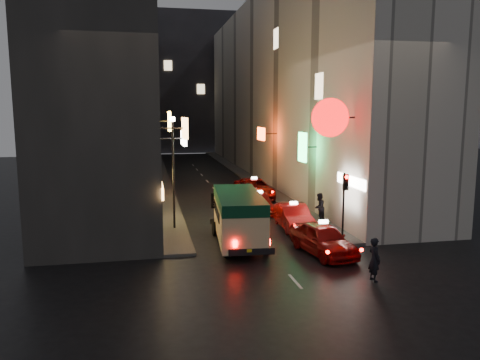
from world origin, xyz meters
TOP-DOWN VIEW (x-y plane):
  - ground at (0.00, 0.00)m, footprint 120.00×120.00m
  - building_left at (-8.00, 33.99)m, footprint 7.66×52.21m
  - building_right at (8.00, 33.99)m, footprint 8.33×52.00m
  - building_far at (0.00, 66.00)m, footprint 30.00×10.00m
  - sidewalk_left at (-4.25, 34.00)m, footprint 1.50×52.00m
  - sidewalk_right at (4.25, 34.00)m, footprint 1.50×52.00m
  - minibus at (-1.20, 9.52)m, footprint 2.64×6.25m
  - taxi_near at (2.40, 7.19)m, footprint 3.01×5.67m
  - taxi_second at (2.49, 11.99)m, footprint 2.41×5.32m
  - taxi_third at (1.66, 16.79)m, footprint 2.55×4.88m
  - taxi_far at (2.42, 21.59)m, footprint 2.32×5.53m
  - pedestrian_crossing at (3.09, 3.46)m, footprint 0.48×0.69m
  - pedestrian_sidewalk at (4.33, 12.78)m, footprint 0.85×0.84m
  - traffic_light at (4.00, 8.47)m, footprint 0.26×0.43m
  - lamp_post at (-4.20, 13.00)m, footprint 0.28×0.28m

SIDE VIEW (x-z plane):
  - ground at x=0.00m, z-range 0.00..0.00m
  - sidewalk_left at x=-4.25m, z-range 0.00..0.15m
  - sidewalk_right at x=4.25m, z-range 0.00..0.15m
  - taxi_third at x=1.66m, z-range -0.08..1.57m
  - taxi_second at x=2.49m, z-range -0.08..1.74m
  - taxi_near at x=2.40m, z-range -0.08..1.80m
  - taxi_far at x=2.42m, z-range -0.08..1.84m
  - pedestrian_crossing at x=3.09m, z-range 0.00..1.99m
  - pedestrian_sidewalk at x=4.33m, z-range 0.15..2.10m
  - minibus at x=-1.20m, z-range 0.34..2.96m
  - traffic_light at x=4.00m, z-range 0.94..4.44m
  - lamp_post at x=-4.20m, z-range 0.61..6.84m
  - building_left at x=-8.00m, z-range 0.00..18.00m
  - building_right at x=8.00m, z-range 0.00..18.00m
  - building_far at x=0.00m, z-range 0.00..22.00m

